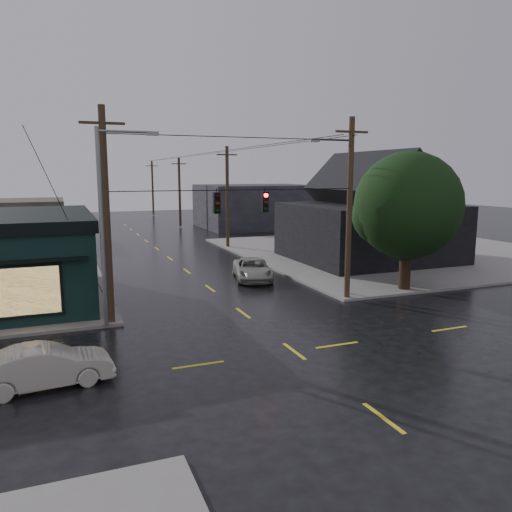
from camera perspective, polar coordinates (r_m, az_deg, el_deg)
name	(u,v)px	position (r m, az deg, el deg)	size (l,w,h in m)	color
ground_plane	(294,351)	(20.64, 4.39, -10.80)	(160.00, 160.00, 0.00)	black
sidewalk_ne	(395,251)	(47.56, 15.57, 0.56)	(28.00, 28.00, 0.15)	slate
ne_building	(369,206)	(41.76, 12.83, 5.56)	(12.60, 11.60, 8.75)	black
corner_tree	(408,206)	(31.23, 16.98, 5.50)	(6.43, 6.43, 8.30)	black
utility_pole_nw	(112,324)	(25.00, -16.14, -7.52)	(2.00, 0.32, 10.15)	#311F15
utility_pole_ne	(347,299)	(29.11, 10.32, -4.89)	(2.00, 0.32, 10.15)	#311F15
utility_pole_far_a	(228,248)	(48.34, -3.24, 0.94)	(2.00, 0.32, 9.65)	#311F15
utility_pole_far_b	(180,227)	(67.46, -8.63, 3.27)	(2.00, 0.32, 9.15)	#311F15
utility_pole_far_c	(154,216)	(86.98, -11.63, 4.55)	(2.00, 0.32, 9.15)	#311F15
span_signal_assembly	(241,202)	(25.43, -1.72, 6.21)	(13.00, 0.48, 1.23)	black
streetlight_nw	(107,329)	(24.31, -16.68, -8.03)	(5.40, 0.30, 9.15)	gray
streetlight_ne	(348,296)	(29.95, 10.43, -4.50)	(5.40, 0.30, 9.15)	gray
bg_building_west	(2,222)	(57.84, -27.00, 3.52)	(12.00, 10.00, 4.40)	#2E2521
bg_building_east	(255,206)	(67.17, -0.14, 5.74)	(14.00, 12.00, 5.60)	black
sedan_cream	(45,366)	(18.56, -22.93, -11.55)	(1.52, 4.36, 1.44)	#B3AD9D
suv_silver	(253,269)	(33.75, -0.40, -1.53)	(2.36, 5.11, 1.42)	gray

